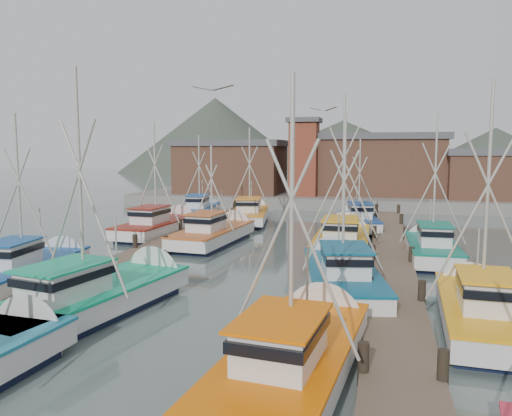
% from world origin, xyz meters
% --- Properties ---
extents(ground, '(260.00, 260.00, 0.00)m').
position_xyz_m(ground, '(0.00, 0.00, 0.00)').
color(ground, '#536361').
rests_on(ground, ground).
extents(dock_left, '(2.30, 46.00, 1.50)m').
position_xyz_m(dock_left, '(-7.00, 4.04, 0.21)').
color(dock_left, brown).
rests_on(dock_left, ground).
extents(dock_right, '(2.30, 46.00, 1.50)m').
position_xyz_m(dock_right, '(7.00, 4.04, 0.21)').
color(dock_right, brown).
rests_on(dock_right, ground).
extents(quay, '(44.00, 16.00, 1.20)m').
position_xyz_m(quay, '(0.00, 37.00, 0.60)').
color(quay, gray).
rests_on(quay, ground).
extents(shed_left, '(12.72, 8.48, 6.20)m').
position_xyz_m(shed_left, '(-11.00, 35.00, 4.34)').
color(shed_left, brown).
rests_on(shed_left, quay).
extents(shed_center, '(14.84, 9.54, 6.90)m').
position_xyz_m(shed_center, '(6.00, 37.00, 4.69)').
color(shed_center, brown).
rests_on(shed_center, quay).
extents(shed_right, '(8.48, 6.36, 5.20)m').
position_xyz_m(shed_right, '(17.00, 34.00, 3.84)').
color(shed_right, brown).
rests_on(shed_right, quay).
extents(lookout_tower, '(3.60, 3.60, 8.50)m').
position_xyz_m(lookout_tower, '(-2.00, 33.00, 5.55)').
color(lookout_tower, brown).
rests_on(lookout_tower, quay).
extents(distant_hills, '(175.00, 140.00, 42.00)m').
position_xyz_m(distant_hills, '(-12.76, 122.59, 0.00)').
color(distant_hills, '#485244').
rests_on(distant_hills, ground).
extents(boat_1, '(3.75, 9.44, 8.96)m').
position_xyz_m(boat_1, '(4.23, -8.95, 0.68)').
color(boat_1, black).
rests_on(boat_1, ground).
extents(boat_4, '(4.70, 10.24, 10.11)m').
position_xyz_m(boat_4, '(-4.13, -5.32, 0.69)').
color(boat_4, black).
rests_on(boat_4, ground).
extents(boat_5, '(4.55, 9.67, 8.61)m').
position_xyz_m(boat_5, '(4.66, 0.27, 0.68)').
color(boat_5, black).
rests_on(boat_5, ground).
extents(boat_6, '(3.49, 8.60, 8.57)m').
position_xyz_m(boat_6, '(-9.69, -2.11, 0.68)').
color(boat_6, black).
rests_on(boat_6, ground).
extents(boat_7, '(3.69, 8.37, 9.23)m').
position_xyz_m(boat_7, '(9.81, -3.46, 0.68)').
color(boat_7, black).
rests_on(boat_7, ground).
extents(boat_8, '(3.60, 9.45, 7.36)m').
position_xyz_m(boat_8, '(-4.38, 9.60, 0.68)').
color(boat_8, black).
rests_on(boat_8, ground).
extents(boat_9, '(4.22, 10.05, 10.49)m').
position_xyz_m(boat_9, '(4.11, 9.17, 0.69)').
color(boat_9, black).
rests_on(boat_9, ground).
extents(boat_10, '(3.77, 9.48, 9.08)m').
position_xyz_m(boat_10, '(-9.47, 11.85, 0.68)').
color(boat_10, black).
rests_on(boat_10, ground).
extents(boat_11, '(3.58, 8.18, 8.95)m').
position_xyz_m(boat_11, '(9.22, 7.79, 0.68)').
color(boat_11, black).
rests_on(boat_11, ground).
extents(boat_12, '(4.33, 9.64, 8.97)m').
position_xyz_m(boat_12, '(-4.68, 19.82, 0.68)').
color(boat_12, black).
rests_on(boat_12, ground).
extents(boat_13, '(3.85, 8.53, 7.74)m').
position_xyz_m(boat_13, '(4.60, 17.98, 0.68)').
color(boat_13, black).
rests_on(boat_13, ground).
extents(boat_14, '(4.01, 8.93, 8.30)m').
position_xyz_m(boat_14, '(-9.85, 21.39, 0.68)').
color(boat_14, black).
rests_on(boat_14, ground).
extents(gull_near, '(1.54, 0.60, 0.24)m').
position_xyz_m(gull_near, '(0.46, -4.97, 8.42)').
color(gull_near, gray).
rests_on(gull_near, ground).
extents(gull_far, '(1.48, 0.65, 0.24)m').
position_xyz_m(gull_far, '(3.30, 4.44, 8.36)').
color(gull_far, gray).
rests_on(gull_far, ground).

